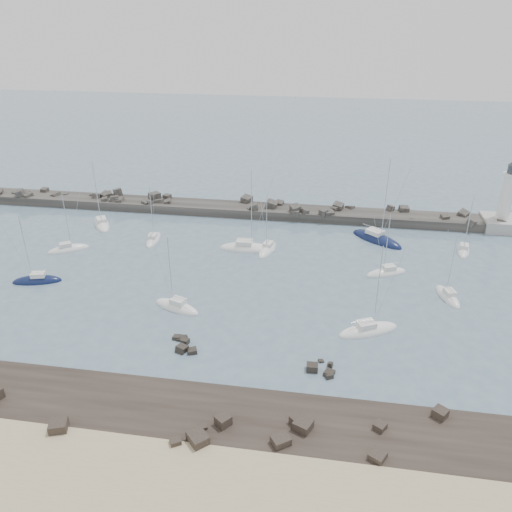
{
  "coord_description": "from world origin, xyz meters",
  "views": [
    {
      "loc": [
        13.54,
        -59.66,
        39.0
      ],
      "look_at": [
        2.14,
        12.0,
        3.13
      ],
      "focal_mm": 35.0,
      "sensor_mm": 36.0,
      "label": 1
    }
  ],
  "objects": [
    {
      "name": "rock_cluster_near",
      "position": [
        -4.05,
        -9.11,
        0.12
      ],
      "size": [
        4.16,
        4.08,
        1.45
      ],
      "color": "black",
      "rests_on": "ground"
    },
    {
      "name": "sailboat_0",
      "position": [
        -32.76,
        15.24,
        0.14
      ],
      "size": [
        7.2,
        5.81,
        11.49
      ],
      "color": "white",
      "rests_on": "ground"
    },
    {
      "name": "sailboat_9",
      "position": [
        23.39,
        15.11,
        0.14
      ],
      "size": [
        7.35,
        4.98,
        11.33
      ],
      "color": "white",
      "rests_on": "ground"
    },
    {
      "name": "sailboat_6",
      "position": [
        2.83,
        20.79,
        0.14
      ],
      "size": [
        3.69,
        7.52,
        11.54
      ],
      "color": "white",
      "rests_on": "ground"
    },
    {
      "name": "sailboat_5",
      "position": [
        -7.58,
        -0.51,
        0.15
      ],
      "size": [
        7.95,
        4.85,
        12.22
      ],
      "color": "white",
      "rests_on": "ground"
    },
    {
      "name": "breakwater",
      "position": [
        -7.76,
        38.0,
        0.31
      ],
      "size": [
        115.0,
        7.68,
        4.96
      ],
      "color": "#302E2A",
      "rests_on": "ground"
    },
    {
      "name": "sailboat_1",
      "position": [
        -31.97,
        27.54,
        0.14
      ],
      "size": [
        7.17,
        9.02,
        14.08
      ],
      "color": "white",
      "rests_on": "ground"
    },
    {
      "name": "ground",
      "position": [
        0.0,
        0.0,
        0.0
      ],
      "size": [
        400.0,
        400.0,
        0.0
      ],
      "primitive_type": "plane",
      "color": "slate",
      "rests_on": "ground"
    },
    {
      "name": "rock_shelf",
      "position": [
        0.31,
        -22.04,
        0.02
      ],
      "size": [
        140.0,
        12.0,
        1.92
      ],
      "color": "black",
      "rests_on": "ground"
    },
    {
      "name": "lighthouse",
      "position": [
        47.0,
        38.0,
        3.09
      ],
      "size": [
        7.0,
        7.0,
        14.6
      ],
      "color": "#9A9A95",
      "rests_on": "ground"
    },
    {
      "name": "sailboat_4",
      "position": [
        -0.9,
        20.72,
        0.14
      ],
      "size": [
        10.2,
        3.49,
        15.85
      ],
      "color": "white",
      "rests_on": "ground"
    },
    {
      "name": "rock_cluster_far",
      "position": [
        13.75,
        -11.5,
        0.18
      ],
      "size": [
        3.54,
        3.86,
        1.29
      ],
      "color": "black",
      "rests_on": "ground"
    },
    {
      "name": "sand_strip",
      "position": [
        0.0,
        -32.0,
        0.0
      ],
      "size": [
        140.0,
        14.0,
        1.0
      ],
      "primitive_type": "cube",
      "color": "tan",
      "rests_on": "ground"
    },
    {
      "name": "sailboat_10",
      "position": [
        31.95,
        8.8,
        0.14
      ],
      "size": [
        3.95,
        7.08,
        10.87
      ],
      "color": "white",
      "rests_on": "ground"
    },
    {
      "name": "sailboat_2",
      "position": [
        -31.94,
        3.57,
        0.15
      ],
      "size": [
        8.01,
        4.3,
        12.3
      ],
      "color": "#0E183D",
      "rests_on": "ground"
    },
    {
      "name": "sailboat_12",
      "position": [
        37.74,
        26.16,
        0.14
      ],
      "size": [
        3.6,
        7.2,
        11.04
      ],
      "color": "white",
      "rests_on": "ground"
    },
    {
      "name": "sailboat_8",
      "position": [
        22.56,
        28.43,
        0.15
      ],
      "size": [
        10.54,
        9.53,
        17.13
      ],
      "color": "#0E183D",
      "rests_on": "ground"
    },
    {
      "name": "sailboat_7",
      "position": [
        19.72,
        -2.12,
        0.14
      ],
      "size": [
        8.98,
        6.24,
        13.7
      ],
      "color": "white",
      "rests_on": "ground"
    },
    {
      "name": "sailboat_3",
      "position": [
        -18.97,
        21.66,
        0.13
      ],
      "size": [
        2.58,
        6.97,
        10.95
      ],
      "color": "white",
      "rests_on": "ground"
    }
  ]
}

